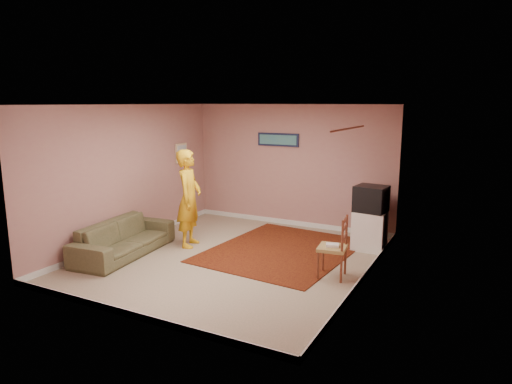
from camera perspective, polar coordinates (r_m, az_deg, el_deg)
The scene contains 26 objects.
ground at distance 7.93m, azimuth -2.90°, elevation -8.30°, with size 5.00×5.00×0.00m, color tan.
wall_back at distance 9.80m, azimuth 4.42°, elevation 3.28°, with size 4.50×0.02×2.60m, color #A8796E.
wall_front at distance 5.63m, azimuth -15.98°, elevation -3.03°, with size 4.50×0.02×2.60m, color #A8796E.
wall_left at distance 8.93m, azimuth -15.56°, elevation 2.13°, with size 0.02×5.00×2.60m, color #A8796E.
wall_right at distance 6.76m, azimuth 13.70°, elevation -0.58°, with size 0.02×5.00×2.60m, color #A8796E.
ceiling at distance 7.47m, azimuth -3.10°, elevation 10.85°, with size 4.50×5.00×0.02m, color silver.
baseboard_back at distance 10.04m, azimuth 4.29°, elevation -3.81°, with size 4.50×0.02×0.10m, color silver.
baseboard_front at distance 6.06m, azimuth -15.27°, elevation -14.56°, with size 4.50×0.02×0.10m, color silver.
baseboard_left at distance 9.20m, azimuth -15.11°, elevation -5.58°, with size 0.02×5.00×0.10m, color silver.
baseboard_right at distance 7.11m, azimuth 13.15°, elevation -10.48°, with size 0.02×5.00×0.10m, color silver.
window at distance 5.87m, azimuth 11.59°, elevation -0.74°, with size 0.01×1.10×1.50m, color black.
curtain_sheer at distance 5.78m, azimuth 10.97°, elevation -2.94°, with size 0.01×0.75×2.10m, color white.
curtain_floral at distance 6.44m, azimuth 12.63°, elevation -1.55°, with size 0.01×0.35×2.10m, color silver.
curtain_rod at distance 5.77m, azimuth 11.51°, elevation 7.78°, with size 0.02×0.02×1.40m, color brown.
picture_back at distance 9.83m, azimuth 2.77°, elevation 6.55°, with size 0.95×0.04×0.28m.
picture_left at distance 10.10m, azimuth -9.31°, elevation 4.83°, with size 0.04×0.38×0.42m.
area_rug at distance 8.33m, azimuth 3.25°, elevation -7.27°, with size 2.31×2.88×0.02m, color black.
tv_cabinet at distance 8.54m, azimuth 14.02°, elevation -4.69°, with size 0.56×0.51×0.71m, color white.
crt_tv at distance 8.40m, azimuth 14.17°, elevation -0.81°, with size 0.59×0.54×0.47m.
chair_a at distance 9.08m, azimuth 14.47°, elevation -2.11°, with size 0.55×0.53×0.54m.
dvd_player at distance 9.10m, azimuth 14.44°, elevation -2.52°, with size 0.38×0.27×0.06m, color #BAB9BE.
blue_throw at distance 9.04m, azimuth 14.53°, elevation -0.90°, with size 0.41×0.05×0.43m, color #829ED5.
chair_b at distance 7.03m, azimuth 9.55°, elevation -5.98°, with size 0.46×0.48×0.52m.
game_console at distance 7.06m, azimuth 9.53°, elevation -6.56°, with size 0.19×0.14×0.04m, color white.
sofa at distance 8.35m, azimuth -16.15°, elevation -5.56°, with size 2.05×0.80×0.60m, color brown.
person at distance 8.47m, azimuth -8.36°, elevation -0.80°, with size 0.66×0.43×1.80m, color gold.
Camera 1 is at (3.79, -6.44, 2.64)m, focal length 32.00 mm.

